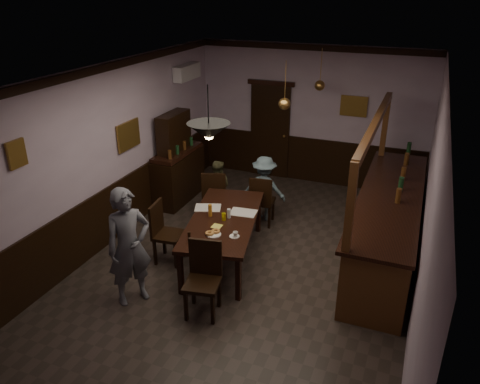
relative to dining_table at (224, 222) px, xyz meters
The scene contains 31 objects.
room 0.94m from the dining_table, 28.40° to the right, with size 5.01×8.01×3.01m.
dining_table is the anchor object (origin of this frame).
chair_far_left 1.35m from the dining_table, 121.02° to the left, with size 0.56×0.56×1.02m.
chair_far_right 1.35m from the dining_table, 82.75° to the left, with size 0.46×0.46×0.97m.
chair_near 1.32m from the dining_table, 77.99° to the right, with size 0.53×0.53×1.04m.
chair_side 0.96m from the dining_table, 156.45° to the right, with size 0.48×0.48×1.01m.
person_standing 1.64m from the dining_table, 118.09° to the right, with size 0.62×0.41×1.71m, color slate.
person_seated_left 1.62m from the dining_table, 118.13° to the left, with size 0.54×0.42×1.11m, color brown.
person_seated_right 1.62m from the dining_table, 85.76° to the left, with size 0.80×0.46×1.25m, color slate.
newspaper_left 0.46m from the dining_table, 148.51° to the left, with size 0.42×0.30×0.01m, color silver.
newspaper_right 0.37m from the dining_table, 53.06° to the left, with size 0.42×0.30×0.01m, color silver.
napkin 0.30m from the dining_table, 86.92° to the right, with size 0.15×0.15×0.00m, color #E0DA52.
saucer 0.62m from the dining_table, 51.17° to the right, with size 0.15×0.15×0.01m, color white.
coffee_cup 0.64m from the dining_table, 50.29° to the right, with size 0.08×0.08×0.07m, color white.
pastry_plate 0.55m from the dining_table, 81.38° to the right, with size 0.22×0.22×0.01m, color white.
pastry_ring_a 0.59m from the dining_table, 87.18° to the right, with size 0.13×0.13×0.04m, color #C68C47.
pastry_ring_b 0.50m from the dining_table, 79.77° to the right, with size 0.13×0.13×0.04m, color #C68C47.
soda_can 0.14m from the dining_table, 62.76° to the right, with size 0.07×0.07×0.12m, color yellow.
beer_glass 0.28m from the dining_table, behind, with size 0.06×0.06×0.20m, color #BF721E.
water_glass 0.16m from the dining_table, 31.36° to the left, with size 0.06×0.06×0.15m, color silver.
pepper_mill 0.85m from the dining_table, 101.93° to the right, with size 0.04×0.04×0.14m, color black.
sideboard 2.53m from the dining_table, 135.39° to the left, with size 0.49×1.38×1.82m.
bar_counter 2.66m from the dining_table, 25.32° to the left, with size 0.95×4.07×2.28m.
door_back 3.78m from the dining_table, 97.47° to the left, with size 0.90×0.06×2.10m, color black.
ac_unit 3.76m from the dining_table, 126.33° to the left, with size 0.20×0.85×0.30m.
picture_left_small 3.11m from the dining_table, 138.35° to the right, with size 0.04×0.28×0.36m.
picture_left_large 2.36m from the dining_table, 164.25° to the left, with size 0.04×0.62×0.48m.
picture_back 4.11m from the dining_table, 70.67° to the left, with size 0.55×0.04×0.42m.
pendant_iron 1.90m from the dining_table, 78.06° to the right, with size 0.56×0.56×0.71m.
pendant_brass_mid 2.20m from the dining_table, 69.95° to the left, with size 0.20×0.20×0.81m.
pendant_brass_far 3.56m from the dining_table, 77.05° to the left, with size 0.20×0.20×0.81m.
Camera 1 is at (2.27, -5.74, 4.15)m, focal length 35.00 mm.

